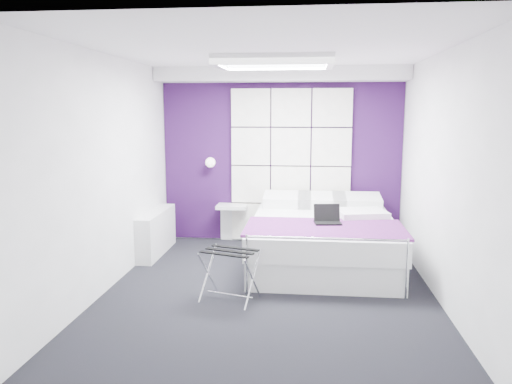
# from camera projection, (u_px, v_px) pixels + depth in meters

# --- Properties ---
(floor) EXTENTS (4.40, 4.40, 0.00)m
(floor) POSITION_uv_depth(u_px,v_px,m) (269.00, 290.00, 5.58)
(floor) COLOR black
(floor) RESTS_ON ground
(ceiling) EXTENTS (4.40, 4.40, 0.00)m
(ceiling) POSITION_uv_depth(u_px,v_px,m) (270.00, 51.00, 5.17)
(ceiling) COLOR white
(ceiling) RESTS_ON wall_back
(wall_back) EXTENTS (3.60, 0.00, 3.60)m
(wall_back) POSITION_uv_depth(u_px,v_px,m) (281.00, 157.00, 7.54)
(wall_back) COLOR silver
(wall_back) RESTS_ON floor
(wall_left) EXTENTS (0.00, 4.40, 4.40)m
(wall_left) POSITION_uv_depth(u_px,v_px,m) (109.00, 173.00, 5.56)
(wall_left) COLOR silver
(wall_left) RESTS_ON floor
(wall_right) EXTENTS (0.00, 4.40, 4.40)m
(wall_right) POSITION_uv_depth(u_px,v_px,m) (442.00, 177.00, 5.19)
(wall_right) COLOR silver
(wall_right) RESTS_ON floor
(accent_wall) EXTENTS (3.58, 0.02, 2.58)m
(accent_wall) POSITION_uv_depth(u_px,v_px,m) (281.00, 157.00, 7.53)
(accent_wall) COLOR #2C0D3C
(accent_wall) RESTS_ON wall_back
(soffit) EXTENTS (3.58, 0.50, 0.20)m
(soffit) POSITION_uv_depth(u_px,v_px,m) (281.00, 74.00, 7.10)
(soffit) COLOR silver
(soffit) RESTS_ON wall_back
(headboard) EXTENTS (1.80, 0.08, 2.30)m
(headboard) POSITION_uv_depth(u_px,v_px,m) (291.00, 166.00, 7.48)
(headboard) COLOR silver
(headboard) RESTS_ON wall_back
(skylight) EXTENTS (1.36, 0.86, 0.12)m
(skylight) POSITION_uv_depth(u_px,v_px,m) (274.00, 61.00, 5.77)
(skylight) COLOR white
(skylight) RESTS_ON ceiling
(wall_lamp) EXTENTS (0.15, 0.15, 0.15)m
(wall_lamp) POSITION_uv_depth(u_px,v_px,m) (211.00, 162.00, 7.52)
(wall_lamp) COLOR white
(wall_lamp) RESTS_ON wall_back
(radiator) EXTENTS (0.22, 1.20, 0.60)m
(radiator) POSITION_uv_depth(u_px,v_px,m) (156.00, 232.00, 6.99)
(radiator) COLOR silver
(radiator) RESTS_ON floor
(bed) EXTENTS (1.86, 2.26, 0.78)m
(bed) POSITION_uv_depth(u_px,v_px,m) (323.00, 239.00, 6.47)
(bed) COLOR silver
(bed) RESTS_ON floor
(nightstand) EXTENTS (0.45, 0.35, 0.05)m
(nightstand) POSITION_uv_depth(u_px,v_px,m) (232.00, 206.00, 7.55)
(nightstand) COLOR silver
(nightstand) RESTS_ON wall_back
(luggage_rack) EXTENTS (0.55, 0.40, 0.54)m
(luggage_rack) POSITION_uv_depth(u_px,v_px,m) (230.00, 275.00, 5.25)
(luggage_rack) COLOR silver
(luggage_rack) RESTS_ON floor
(laptop) EXTENTS (0.32, 0.23, 0.23)m
(laptop) POSITION_uv_depth(u_px,v_px,m) (328.00, 218.00, 6.05)
(laptop) COLOR black
(laptop) RESTS_ON bed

